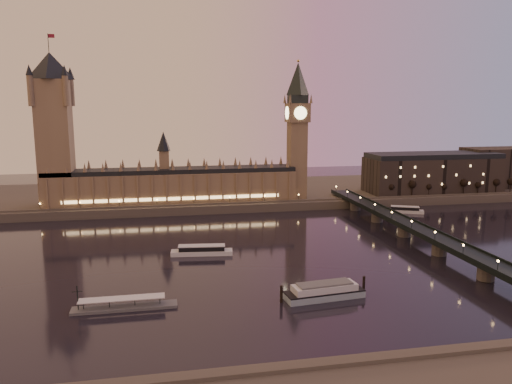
{
  "coord_description": "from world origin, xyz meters",
  "views": [
    {
      "loc": [
        -49.1,
        -245.9,
        77.11
      ],
      "look_at": [
        5.43,
        35.0,
        26.84
      ],
      "focal_mm": 35.0,
      "sensor_mm": 36.0,
      "label": 1
    }
  ],
  "objects_px": {
    "moored_barge": "(324,291)",
    "pontoon_pier": "(124,306)",
    "cruise_boat_b": "(405,210)",
    "cruise_boat_a": "(202,250)"
  },
  "relations": [
    {
      "from": "cruise_boat_a",
      "to": "moored_barge",
      "type": "xyz_separation_m",
      "value": [
        43.57,
        -68.67,
        0.67
      ]
    },
    {
      "from": "cruise_boat_b",
      "to": "moored_barge",
      "type": "bearing_deg",
      "value": -103.95
    },
    {
      "from": "cruise_boat_a",
      "to": "pontoon_pier",
      "type": "xyz_separation_m",
      "value": [
        -35.1,
        -64.46,
        -1.1
      ]
    },
    {
      "from": "cruise_boat_b",
      "to": "pontoon_pier",
      "type": "bearing_deg",
      "value": -120.12
    },
    {
      "from": "cruise_boat_a",
      "to": "cruise_boat_b",
      "type": "xyz_separation_m",
      "value": [
        152.84,
        74.4,
        -0.12
      ]
    },
    {
      "from": "cruise_boat_a",
      "to": "cruise_boat_b",
      "type": "bearing_deg",
      "value": 32.49
    },
    {
      "from": "moored_barge",
      "to": "pontoon_pier",
      "type": "relative_size",
      "value": 0.94
    },
    {
      "from": "cruise_boat_b",
      "to": "moored_barge",
      "type": "distance_m",
      "value": 180.03
    },
    {
      "from": "moored_barge",
      "to": "pontoon_pier",
      "type": "bearing_deg",
      "value": 170.72
    },
    {
      "from": "moored_barge",
      "to": "cruise_boat_b",
      "type": "bearing_deg",
      "value": 46.41
    }
  ]
}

